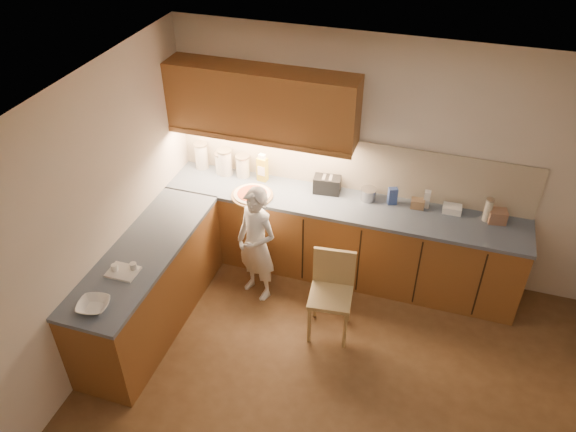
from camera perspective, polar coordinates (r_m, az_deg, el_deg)
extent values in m
plane|color=brown|center=(5.20, 4.62, -18.21)|extent=(4.50, 4.50, 0.00)
cube|color=beige|center=(5.81, 10.01, 5.42)|extent=(4.50, 0.04, 2.60)
cube|color=beige|center=(5.03, -20.34, -1.98)|extent=(0.04, 4.00, 2.60)
cube|color=white|center=(3.45, 6.69, 7.86)|extent=(4.50, 4.00, 0.04)
cube|color=brown|center=(6.10, 5.24, -2.32)|extent=(3.75, 0.60, 0.88)
cube|color=brown|center=(5.66, -13.79, -7.06)|extent=(0.60, 2.00, 0.88)
cube|color=#4C5A6D|center=(5.82, 5.49, 1.23)|extent=(3.77, 0.62, 0.04)
cube|color=#4C5A6D|center=(5.36, -14.49, -3.47)|extent=(0.62, 2.02, 0.04)
cube|color=black|center=(6.29, -9.04, -1.30)|extent=(0.02, 0.01, 0.80)
cube|color=black|center=(6.08, -3.93, -2.36)|extent=(0.02, 0.01, 0.80)
cube|color=black|center=(5.93, 1.51, -3.47)|extent=(0.02, 0.01, 0.80)
cube|color=black|center=(5.83, 7.19, -4.58)|extent=(0.02, 0.01, 0.80)
cube|color=black|center=(5.80, 13.01, -5.68)|extent=(0.02, 0.01, 0.80)
cube|color=black|center=(5.82, 18.87, -6.72)|extent=(0.02, 0.01, 0.80)
cube|color=#BEB093|center=(5.89, 6.30, 5.21)|extent=(3.75, 0.02, 0.58)
cube|color=brown|center=(5.67, -2.71, 11.43)|extent=(1.95, 0.35, 0.70)
cube|color=brown|center=(5.68, -3.22, 7.51)|extent=(1.95, 0.02, 0.06)
cylinder|color=#A38151|center=(5.88, -3.66, 2.10)|extent=(0.44, 0.44, 0.02)
cylinder|color=beige|center=(5.87, -3.67, 2.24)|extent=(0.39, 0.39, 0.02)
cylinder|color=red|center=(5.87, -3.67, 2.32)|extent=(0.31, 0.31, 0.01)
sphere|color=white|center=(5.81, -3.31, 2.21)|extent=(0.06, 0.06, 0.06)
cylinder|color=white|center=(5.75, -3.18, 2.10)|extent=(0.06, 0.10, 0.18)
imported|color=white|center=(5.67, -3.21, -2.90)|extent=(0.56, 0.47, 1.30)
cylinder|color=tan|center=(5.45, 2.16, -11.01)|extent=(0.04, 0.04, 0.45)
cylinder|color=tan|center=(5.43, 5.79, -11.48)|extent=(0.04, 0.04, 0.45)
cylinder|color=tan|center=(5.68, 2.75, -8.53)|extent=(0.04, 0.04, 0.45)
cylinder|color=tan|center=(5.66, 6.20, -8.97)|extent=(0.04, 0.04, 0.45)
cube|color=tan|center=(5.38, 4.34, -8.16)|extent=(0.44, 0.44, 0.04)
cube|color=tan|center=(5.36, 4.72, -5.12)|extent=(0.40, 0.08, 0.40)
imported|color=white|center=(4.87, -19.15, -8.60)|extent=(0.30, 0.30, 0.06)
cylinder|color=white|center=(6.37, -8.78, 6.01)|extent=(0.14, 0.14, 0.29)
cylinder|color=tan|center=(6.29, -8.90, 7.20)|extent=(0.15, 0.15, 0.02)
cylinder|color=white|center=(6.25, -6.77, 5.30)|extent=(0.13, 0.13, 0.23)
cylinder|color=gray|center=(6.19, -6.85, 6.29)|extent=(0.14, 0.14, 0.02)
cylinder|color=silver|center=(6.21, -6.41, 5.39)|extent=(0.15, 0.15, 0.28)
cylinder|color=gray|center=(6.14, -6.51, 6.61)|extent=(0.16, 0.16, 0.02)
cylinder|color=white|center=(6.17, -4.62, 5.02)|extent=(0.15, 0.15, 0.23)
cylinder|color=gray|center=(6.11, -4.67, 6.03)|extent=(0.15, 0.15, 0.02)
cube|color=gold|center=(6.08, -2.62, 4.76)|extent=(0.12, 0.09, 0.27)
cube|color=white|center=(5.99, -2.66, 6.07)|extent=(0.07, 0.06, 0.05)
cube|color=black|center=(5.91, 3.99, 3.20)|extent=(0.30, 0.19, 0.18)
cube|color=silver|center=(5.87, 3.69, 3.99)|extent=(0.04, 0.12, 0.00)
cube|color=silver|center=(5.86, 4.37, 3.92)|extent=(0.04, 0.12, 0.00)
cylinder|color=#A0A1A5|center=(5.86, 8.17, 2.17)|extent=(0.16, 0.16, 0.12)
cylinder|color=#A0A1A5|center=(5.82, 8.22, 2.69)|extent=(0.17, 0.17, 0.01)
cube|color=#324B96|center=(5.82, 10.57, 2.01)|extent=(0.11, 0.09, 0.18)
cube|color=#997752|center=(5.83, 13.03, 1.24)|extent=(0.14, 0.10, 0.10)
cube|color=silver|center=(5.84, 13.92, 1.68)|extent=(0.06, 0.06, 0.19)
cube|color=white|center=(5.86, 16.33, 0.69)|extent=(0.19, 0.13, 0.07)
cylinder|color=silver|center=(5.80, 19.64, 0.54)|extent=(0.07, 0.07, 0.23)
cylinder|color=gray|center=(5.74, 19.89, 1.56)|extent=(0.08, 0.08, 0.02)
cube|color=#A17456|center=(5.84, 20.49, -0.02)|extent=(0.19, 0.16, 0.13)
cube|color=silver|center=(5.14, -16.42, -5.46)|extent=(0.26, 0.21, 0.02)
cylinder|color=white|center=(5.15, -17.19, -5.10)|extent=(0.07, 0.07, 0.08)
cylinder|color=silver|center=(5.12, -15.43, -5.00)|extent=(0.07, 0.07, 0.08)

